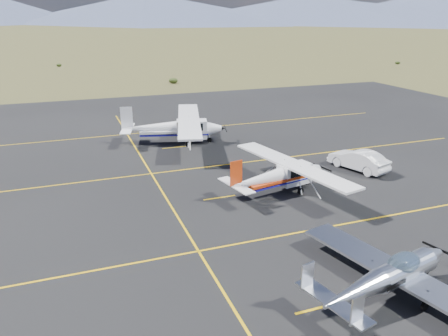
{
  "coord_description": "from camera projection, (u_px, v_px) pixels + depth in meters",
  "views": [
    {
      "loc": [
        -11.02,
        -15.01,
        10.38
      ],
      "look_at": [
        -2.47,
        8.17,
        1.6
      ],
      "focal_mm": 35.0,
      "sensor_mm": 36.0,
      "label": 1
    }
  ],
  "objects": [
    {
      "name": "ground",
      "position": [
        334.0,
        249.0,
        20.34
      ],
      "size": [
        1600.0,
        1600.0,
        0.0
      ],
      "primitive_type": "plane",
      "color": "#383D1C",
      "rests_on": "ground"
    },
    {
      "name": "apron",
      "position": [
        269.0,
        194.0,
        26.52
      ],
      "size": [
        72.0,
        72.0,
        0.02
      ],
      "primitive_type": "cube",
      "color": "black",
      "rests_on": "ground"
    },
    {
      "name": "aircraft_low_wing",
      "position": [
        391.0,
        276.0,
        16.57
      ],
      "size": [
        6.83,
        9.38,
        2.03
      ],
      "rotation": [
        0.0,
        0.0,
        0.22
      ],
      "color": "silver",
      "rests_on": "apron"
    },
    {
      "name": "aircraft_cessna",
      "position": [
        279.0,
        175.0,
        26.43
      ],
      "size": [
        6.42,
        10.22,
        2.58
      ],
      "rotation": [
        0.0,
        0.0,
        0.2
      ],
      "color": "white",
      "rests_on": "apron"
    },
    {
      "name": "aircraft_plain",
      "position": [
        174.0,
        127.0,
        36.41
      ],
      "size": [
        8.25,
        12.48,
        3.17
      ],
      "rotation": [
        0.0,
        0.0,
        -0.26
      ],
      "color": "white",
      "rests_on": "apron"
    },
    {
      "name": "sedan",
      "position": [
        358.0,
        160.0,
        30.44
      ],
      "size": [
        2.73,
        4.56,
        1.42
      ],
      "primitive_type": "imported",
      "rotation": [
        0.0,
        0.0,
        3.45
      ],
      "color": "white",
      "rests_on": "apron"
    }
  ]
}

